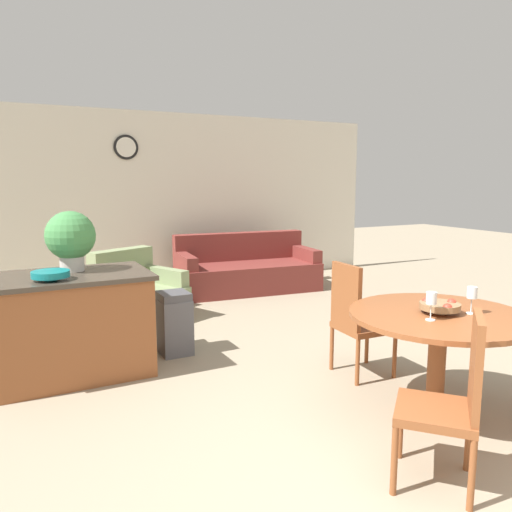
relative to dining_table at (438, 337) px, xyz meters
The scene contains 14 objects.
ground_plane 1.17m from the dining_table, 127.47° to the right, with size 24.00×24.00×0.00m, color gray.
wall_back 5.34m from the dining_table, 96.72° to the left, with size 8.00×0.09×2.70m.
dining_table is the anchor object (origin of this frame).
dining_chair_near_left 0.86m from the dining_table, 132.16° to the right, with size 0.59×0.59×0.99m.
dining_chair_far_side 0.86m from the dining_table, 92.84° to the left, with size 0.44×0.44×0.99m.
fruit_bowl 0.22m from the dining_table, 19.14° to the right, with size 0.28×0.28×0.10m.
wine_glass_left 0.38m from the dining_table, 153.06° to the right, with size 0.07×0.07×0.19m.
wine_glass_right 0.38m from the dining_table, 30.53° to the right, with size 0.07×0.07×0.19m.
kitchen_island 2.97m from the dining_table, 137.76° to the left, with size 1.31×0.84×0.89m.
teal_bowl 2.99m from the dining_table, 142.77° to the left, with size 0.29×0.29×0.08m.
potted_plant 3.10m from the dining_table, 135.18° to the left, with size 0.43×0.43×0.53m.
trash_bin 2.47m from the dining_table, 120.83° to the left, with size 0.29×0.32×0.61m.
couch 4.36m from the dining_table, 81.93° to the left, with size 2.17×1.17×0.85m.
armchair 3.67m from the dining_table, 110.49° to the left, with size 1.13×1.16×0.84m.
Camera 1 is at (-2.08, -1.61, 1.70)m, focal length 35.00 mm.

